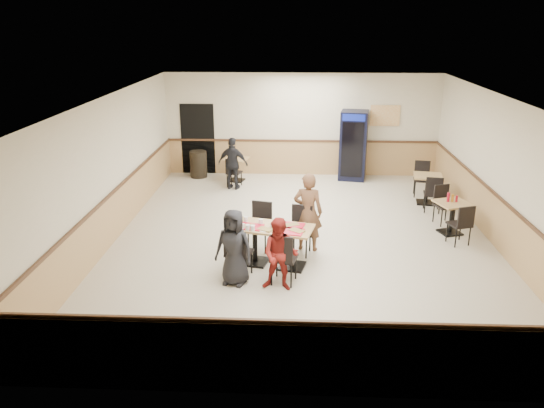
{
  "coord_description": "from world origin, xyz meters",
  "views": [
    {
      "loc": [
        -0.17,
        -10.48,
        4.46
      ],
      "look_at": [
        -0.63,
        -0.5,
        0.95
      ],
      "focal_mm": 35.0,
      "sensor_mm": 36.0,
      "label": 1
    }
  ],
  "objects_px": {
    "main_table": "(273,240)",
    "diner_man_opposite": "(308,212)",
    "side_table_far": "(427,185)",
    "lone_diner": "(233,164)",
    "side_table_near": "(452,213)",
    "back_table": "(236,166)",
    "trash_bin": "(199,164)",
    "diner_woman_right": "(280,255)",
    "diner_woman_left": "(234,247)",
    "pepsi_cooler": "(353,145)"
  },
  "relations": [
    {
      "from": "diner_man_opposite",
      "to": "trash_bin",
      "type": "distance_m",
      "value": 5.99
    },
    {
      "from": "side_table_far",
      "to": "diner_woman_right",
      "type": "bearing_deg",
      "value": -127.19
    },
    {
      "from": "side_table_near",
      "to": "main_table",
      "type": "bearing_deg",
      "value": -155.15
    },
    {
      "from": "trash_bin",
      "to": "side_table_far",
      "type": "bearing_deg",
      "value": -18.67
    },
    {
      "from": "diner_woman_left",
      "to": "diner_man_opposite",
      "type": "distance_m",
      "value": 2.01
    },
    {
      "from": "back_table",
      "to": "pepsi_cooler",
      "type": "height_order",
      "value": "pepsi_cooler"
    },
    {
      "from": "side_table_near",
      "to": "back_table",
      "type": "distance_m",
      "value": 6.33
    },
    {
      "from": "main_table",
      "to": "back_table",
      "type": "relative_size",
      "value": 2.07
    },
    {
      "from": "diner_man_opposite",
      "to": "side_table_far",
      "type": "xyz_separation_m",
      "value": [
        3.07,
        2.99,
        -0.31
      ]
    },
    {
      "from": "main_table",
      "to": "diner_man_opposite",
      "type": "relative_size",
      "value": 0.98
    },
    {
      "from": "diner_woman_left",
      "to": "diner_woman_right",
      "type": "xyz_separation_m",
      "value": [
        0.81,
        -0.19,
        -0.04
      ]
    },
    {
      "from": "diner_woman_left",
      "to": "pepsi_cooler",
      "type": "distance_m",
      "value": 7.19
    },
    {
      "from": "diner_woman_left",
      "to": "lone_diner",
      "type": "height_order",
      "value": "lone_diner"
    },
    {
      "from": "lone_diner",
      "to": "side_table_far",
      "type": "height_order",
      "value": "lone_diner"
    },
    {
      "from": "diner_woman_left",
      "to": "diner_woman_right",
      "type": "bearing_deg",
      "value": 2.82
    },
    {
      "from": "side_table_far",
      "to": "side_table_near",
      "type": "bearing_deg",
      "value": -87.72
    },
    {
      "from": "diner_woman_left",
      "to": "diner_man_opposite",
      "type": "height_order",
      "value": "diner_man_opposite"
    },
    {
      "from": "main_table",
      "to": "side_table_near",
      "type": "bearing_deg",
      "value": 37.77
    },
    {
      "from": "main_table",
      "to": "diner_woman_right",
      "type": "distance_m",
      "value": 0.97
    },
    {
      "from": "diner_man_opposite",
      "to": "lone_diner",
      "type": "distance_m",
      "value": 4.43
    },
    {
      "from": "side_table_far",
      "to": "pepsi_cooler",
      "type": "relative_size",
      "value": 0.4
    },
    {
      "from": "diner_woman_right",
      "to": "side_table_far",
      "type": "distance_m",
      "value": 5.9
    },
    {
      "from": "main_table",
      "to": "diner_woman_left",
      "type": "height_order",
      "value": "diner_woman_left"
    },
    {
      "from": "pepsi_cooler",
      "to": "diner_woman_right",
      "type": "bearing_deg",
      "value": -95.64
    },
    {
      "from": "side_table_far",
      "to": "lone_diner",
      "type": "bearing_deg",
      "value": 169.0
    },
    {
      "from": "diner_woman_right",
      "to": "side_table_near",
      "type": "xyz_separation_m",
      "value": [
        3.65,
        2.71,
        -0.18
      ]
    },
    {
      "from": "diner_woman_left",
      "to": "main_table",
      "type": "bearing_deg",
      "value": 64.92
    },
    {
      "from": "back_table",
      "to": "trash_bin",
      "type": "relative_size",
      "value": 0.98
    },
    {
      "from": "main_table",
      "to": "pepsi_cooler",
      "type": "xyz_separation_m",
      "value": [
        2.05,
        5.89,
        0.47
      ]
    },
    {
      "from": "side_table_far",
      "to": "diner_man_opposite",
      "type": "bearing_deg",
      "value": -135.7
    },
    {
      "from": "back_table",
      "to": "lone_diner",
      "type": "bearing_deg",
      "value": -90.0
    },
    {
      "from": "side_table_far",
      "to": "back_table",
      "type": "relative_size",
      "value": 1.03
    },
    {
      "from": "pepsi_cooler",
      "to": "main_table",
      "type": "bearing_deg",
      "value": -99.36
    },
    {
      "from": "diner_woman_right",
      "to": "diner_man_opposite",
      "type": "distance_m",
      "value": 1.79
    },
    {
      "from": "pepsi_cooler",
      "to": "diner_man_opposite",
      "type": "bearing_deg",
      "value": -95.37
    },
    {
      "from": "lone_diner",
      "to": "side_table_far",
      "type": "distance_m",
      "value": 5.13
    },
    {
      "from": "main_table",
      "to": "diner_woman_right",
      "type": "bearing_deg",
      "value": -67.62
    },
    {
      "from": "main_table",
      "to": "diner_woman_left",
      "type": "relative_size",
      "value": 1.15
    },
    {
      "from": "diner_woman_right",
      "to": "side_table_far",
      "type": "bearing_deg",
      "value": 61.01
    },
    {
      "from": "diner_man_opposite",
      "to": "lone_diner",
      "type": "bearing_deg",
      "value": -53.95
    },
    {
      "from": "diner_man_opposite",
      "to": "lone_diner",
      "type": "height_order",
      "value": "diner_man_opposite"
    },
    {
      "from": "diner_man_opposite",
      "to": "side_table_far",
      "type": "relative_size",
      "value": 2.04
    },
    {
      "from": "diner_man_opposite",
      "to": "diner_woman_right",
      "type": "bearing_deg",
      "value": 83.43
    },
    {
      "from": "lone_diner",
      "to": "back_table",
      "type": "distance_m",
      "value": 0.81
    },
    {
      "from": "diner_man_opposite",
      "to": "pepsi_cooler",
      "type": "bearing_deg",
      "value": -95.51
    },
    {
      "from": "lone_diner",
      "to": "pepsi_cooler",
      "type": "distance_m",
      "value": 3.57
    },
    {
      "from": "side_table_far",
      "to": "back_table",
      "type": "xyz_separation_m",
      "value": [
        -5.03,
        1.74,
        -0.04
      ]
    },
    {
      "from": "side_table_near",
      "to": "trash_bin",
      "type": "xyz_separation_m",
      "value": [
        -6.27,
        4.09,
        -0.08
      ]
    },
    {
      "from": "side_table_near",
      "to": "trash_bin",
      "type": "height_order",
      "value": "trash_bin"
    },
    {
      "from": "main_table",
      "to": "back_table",
      "type": "bearing_deg",
      "value": 116.32
    }
  ]
}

